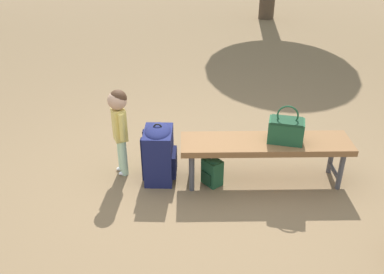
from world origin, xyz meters
TOP-DOWN VIEW (x-y plane):
  - ground_plane at (0.00, 0.00)m, footprint 40.00×40.00m
  - park_bench at (-0.69, -0.14)m, footprint 1.63×0.57m
  - handbag at (-0.86, -0.15)m, footprint 0.34×0.22m
  - child_standing at (0.71, -0.17)m, footprint 0.18×0.22m
  - backpack_large at (0.33, -0.10)m, footprint 0.34×0.38m
  - backpack_small at (-0.19, -0.05)m, footprint 0.22×0.22m

SIDE VIEW (x-z plane):
  - ground_plane at x=0.00m, z-range 0.00..0.00m
  - backpack_small at x=-0.19m, z-range 0.00..0.31m
  - backpack_large at x=0.33m, z-range 0.00..0.61m
  - park_bench at x=-0.69m, z-range 0.17..0.62m
  - handbag at x=-0.86m, z-range 0.39..0.76m
  - child_standing at x=0.71m, z-range 0.15..1.05m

